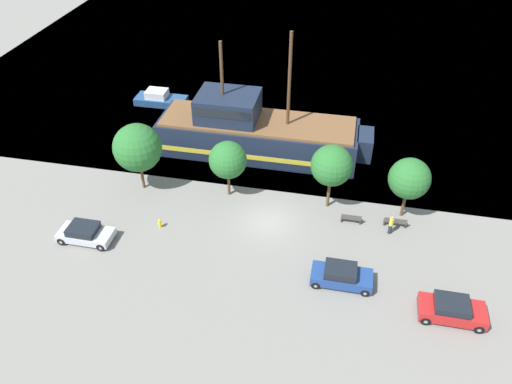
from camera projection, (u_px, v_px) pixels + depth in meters
The scene contains 15 objects.
ground_plane at pixel (269, 222), 39.01m from camera, with size 160.00×160.00×0.00m, color gray.
water_surface at pixel (323, 28), 73.07m from camera, with size 80.00×80.00×0.00m, color #33566B.
pirate_ship at pixel (255, 132), 45.71m from camera, with size 19.41×5.42×11.67m.
moored_boat_dockside at pixel (160, 99), 54.15m from camera, with size 5.52×2.26×1.54m.
parked_car_curb_front at pixel (85, 233), 36.99m from camera, with size 4.02×1.96×1.32m.
parked_car_curb_mid at pixel (341, 276), 33.57m from camera, with size 4.11×1.87×1.46m.
parked_car_curb_rear at pixel (452, 310), 31.26m from camera, with size 4.09×1.94×1.49m.
fire_hydrant at pixel (160, 223), 38.26m from camera, with size 0.42×0.25×0.76m.
bench_promenade_east at pixel (395, 222), 38.33m from camera, with size 1.70×0.45×0.85m.
bench_promenade_west at pixel (351, 218), 38.66m from camera, with size 1.56×0.45×0.85m.
pedestrian_walking_near at pixel (391, 225), 37.46m from camera, with size 0.32×0.32×1.65m.
tree_row_east at pixel (137, 148), 40.09m from camera, with size 3.95×3.95×5.96m.
tree_row_mideast at pixel (228, 160), 39.68m from camera, with size 3.07×3.07×4.97m.
tree_row_midwest at pixel (332, 166), 38.15m from camera, with size 3.25×3.25×5.59m.
tree_row_west at pixel (409, 179), 37.45m from camera, with size 3.17×3.17×5.18m.
Camera 1 is at (4.94, -29.00, 25.73)m, focal length 35.00 mm.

